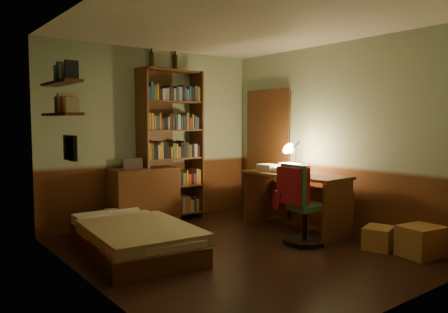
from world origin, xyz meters
TOP-DOWN VIEW (x-y plane):
  - floor at (0.00, 0.00)m, footprint 3.50×4.00m
  - ceiling at (0.00, 0.00)m, footprint 3.50×4.00m
  - wall_back at (0.00, 2.01)m, footprint 3.50×0.02m
  - wall_left at (-1.76, 0.00)m, footprint 0.02×4.00m
  - wall_right at (1.76, 0.00)m, footprint 0.02×4.00m
  - wall_front at (0.00, -2.01)m, footprint 3.50×0.02m
  - doorway at (1.72, 1.30)m, footprint 0.06×0.90m
  - door_trim at (1.69, 1.30)m, footprint 0.02×0.98m
  - bed at (-0.98, 0.71)m, footprint 1.27×2.04m
  - dresser at (-0.31, 1.76)m, footprint 0.97×0.50m
  - mini_stereo at (-0.41, 1.89)m, footprint 0.33×0.30m
  - bookshelf at (0.21, 1.85)m, footprint 1.02×0.44m
  - bottle_left at (-0.05, 1.96)m, footprint 0.08×0.08m
  - bottle_right at (0.36, 1.96)m, footprint 0.08×0.08m
  - desk at (1.22, 0.24)m, footprint 0.72×1.55m
  - paper_stack at (1.34, 0.45)m, footprint 0.26×0.32m
  - desk_lamp at (1.53, 0.52)m, footprint 0.21×0.21m
  - office_chair at (0.87, -0.27)m, footprint 0.50×0.45m
  - red_jacket at (0.63, -0.07)m, footprint 0.34×0.43m
  - wall_shelf_lower at (-1.64, 1.10)m, footprint 0.20×0.90m
  - wall_shelf_upper at (-1.64, 1.10)m, footprint 0.20×0.90m
  - framed_picture at (-1.72, 0.60)m, footprint 0.04×0.32m
  - cardboard_box_a at (1.53, -1.42)m, footprint 0.51×0.43m
  - cardboard_box_b at (1.40, -0.96)m, footprint 0.45×0.41m

SIDE VIEW (x-z plane):
  - floor at x=0.00m, z-range -0.02..0.00m
  - cardboard_box_b at x=1.40m, z-range 0.00..0.26m
  - cardboard_box_a at x=1.53m, z-range 0.00..0.34m
  - bed at x=-0.98m, z-range 0.00..0.57m
  - desk at x=1.22m, z-range 0.00..0.81m
  - dresser at x=-0.31m, z-range 0.00..0.85m
  - office_chair at x=0.87m, z-range 0.00..0.94m
  - paper_stack at x=1.34m, z-range 0.81..0.93m
  - mini_stereo at x=-0.41m, z-range 0.85..1.00m
  - doorway at x=1.72m, z-range 0.00..2.00m
  - door_trim at x=1.69m, z-range -0.04..2.04m
  - desk_lamp at x=1.53m, z-range 0.81..1.47m
  - bookshelf at x=0.21m, z-range 0.00..2.30m
  - red_jacket at x=0.63m, z-range 0.94..1.38m
  - framed_picture at x=-1.72m, z-range 1.12..1.38m
  - wall_back at x=0.00m, z-range 0.00..2.60m
  - wall_left at x=-1.76m, z-range 0.00..2.60m
  - wall_right at x=1.76m, z-range 0.00..2.60m
  - wall_front at x=0.00m, z-range 0.00..2.60m
  - wall_shelf_lower at x=-1.64m, z-range 1.59..1.61m
  - wall_shelf_upper at x=-1.64m, z-range 1.94..1.96m
  - bottle_right at x=0.36m, z-range 2.30..2.55m
  - bottle_left at x=-0.05m, z-range 2.30..2.55m
  - ceiling at x=0.00m, z-range 2.60..2.62m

